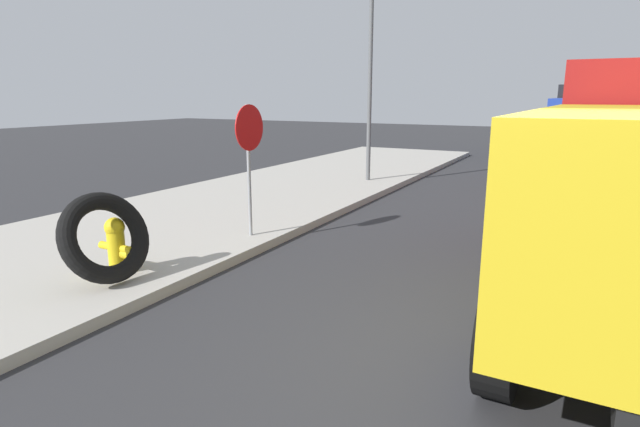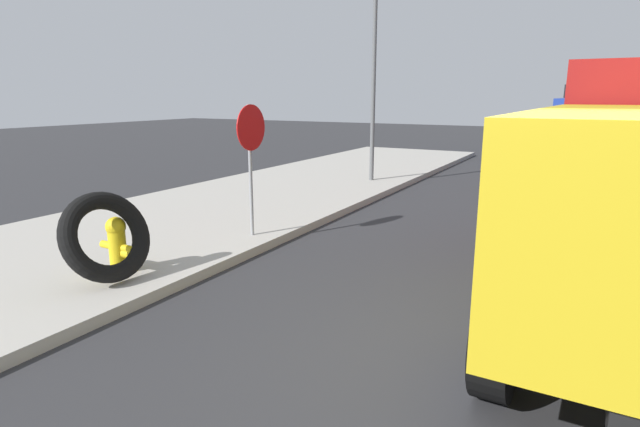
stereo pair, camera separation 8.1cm
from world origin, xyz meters
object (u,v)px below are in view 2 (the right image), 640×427
(fire_hydrant, at_px, (118,243))
(dump_truck_gray, at_px, (633,126))
(dump_truck_blue, at_px, (591,117))
(stop_sign, at_px, (251,146))
(street_light_pole, at_px, (374,72))
(loose_tire, at_px, (106,237))

(fire_hydrant, xyz_separation_m, dump_truck_gray, (13.55, -6.41, 1.05))
(dump_truck_gray, xyz_separation_m, dump_truck_blue, (6.94, 1.27, 0.00))
(stop_sign, height_order, street_light_pole, street_light_pole)
(fire_hydrant, distance_m, dump_truck_blue, 21.15)
(loose_tire, bearing_deg, fire_hydrant, 29.83)
(fire_hydrant, height_order, stop_sign, stop_sign)
(stop_sign, bearing_deg, dump_truck_blue, -14.43)
(fire_hydrant, relative_size, dump_truck_gray, 0.11)
(stop_sign, xyz_separation_m, street_light_pole, (6.45, 0.54, 1.45))
(dump_truck_gray, bearing_deg, street_light_pole, 125.93)
(loose_tire, relative_size, stop_sign, 0.54)
(stop_sign, distance_m, dump_truck_gray, 12.60)
(stop_sign, distance_m, dump_truck_blue, 18.65)
(dump_truck_blue, bearing_deg, stop_sign, 165.57)
(stop_sign, height_order, dump_truck_gray, dump_truck_gray)
(stop_sign, relative_size, dump_truck_gray, 0.32)
(fire_hydrant, bearing_deg, dump_truck_gray, -25.30)
(loose_tire, relative_size, dump_truck_gray, 0.17)
(loose_tire, bearing_deg, dump_truck_blue, -13.41)
(loose_tire, xyz_separation_m, dump_truck_gray, (13.86, -6.23, 0.86))
(loose_tire, relative_size, dump_truck_blue, 0.17)
(loose_tire, bearing_deg, street_light_pole, 1.43)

